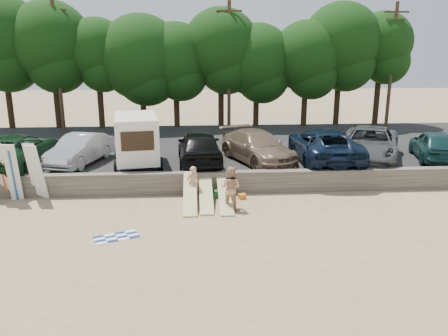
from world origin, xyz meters
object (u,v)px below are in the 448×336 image
at_px(car_4, 257,147).
at_px(beachgoer_a, 193,184).
at_px(cooler, 218,194).
at_px(beachgoer_b, 230,188).
at_px(car_6, 370,144).
at_px(car_2, 80,150).
at_px(car_1, 16,151).
at_px(car_5, 324,145).
at_px(car_7, 435,145).
at_px(car_3, 199,147).
at_px(box_trailer, 136,138).

relative_size(car_4, beachgoer_a, 3.55).
bearing_deg(cooler, beachgoer_b, -66.84).
relative_size(car_6, cooler, 16.07).
xyz_separation_m(car_2, car_4, (9.05, -0.19, 0.05)).
bearing_deg(car_1, cooler, 165.54).
xyz_separation_m(car_2, beachgoer_b, (7.24, -5.24, -0.55)).
xyz_separation_m(car_5, car_7, (5.92, -0.11, -0.08)).
distance_m(car_3, cooler, 3.58).
relative_size(box_trailer, car_5, 0.67).
relative_size(car_1, car_5, 0.97).
xyz_separation_m(car_1, beachgoer_a, (8.64, -3.55, -0.77)).
height_order(car_1, car_4, car_1).
bearing_deg(car_1, box_trailer, -175.51).
bearing_deg(car_3, beachgoer_a, 81.70).
relative_size(car_6, car_7, 1.31).
bearing_deg(car_4, car_1, 161.17).
xyz_separation_m(box_trailer, car_7, (15.49, 0.06, -0.62)).
height_order(car_3, car_4, car_3).
distance_m(car_4, car_5, 3.46).
xyz_separation_m(car_1, cooler, (9.76, -3.18, -1.38)).
relative_size(car_7, beachgoer_b, 2.58).
height_order(car_3, cooler, car_3).
bearing_deg(beachgoer_a, box_trailer, -72.88).
relative_size(car_2, car_4, 0.83).
height_order(car_7, cooler, car_7).
xyz_separation_m(car_1, car_3, (8.99, 0.01, 0.04)).
distance_m(box_trailer, car_7, 15.51).
bearing_deg(box_trailer, beachgoer_b, -56.67).
xyz_separation_m(car_7, beachgoer_a, (-12.71, -3.70, -0.72)).
xyz_separation_m(car_4, car_7, (9.38, -0.23, -0.00)).
distance_m(car_2, car_4, 9.06).
height_order(car_3, car_6, car_3).
bearing_deg(car_6, beachgoer_b, -122.12).
bearing_deg(car_7, car_6, 11.12).
relative_size(car_3, car_5, 0.83).
bearing_deg(box_trailer, car_1, 172.14).
height_order(car_2, car_5, car_5).
distance_m(car_3, beachgoer_a, 3.66).
bearing_deg(car_2, cooler, -13.42).
xyz_separation_m(car_4, beachgoer_a, (-3.34, -3.93, -0.72)).
bearing_deg(car_2, car_1, -153.65).
xyz_separation_m(car_6, cooler, (-8.20, -3.63, -1.39)).
relative_size(car_2, cooler, 11.97).
distance_m(car_5, car_6, 2.53).
bearing_deg(car_7, car_4, 14.72).
bearing_deg(car_5, beachgoer_b, 45.18).
xyz_separation_m(car_4, cooler, (-2.22, -3.56, -1.34)).
height_order(box_trailer, beachgoer_b, box_trailer).
relative_size(box_trailer, cooler, 11.08).
height_order(car_3, beachgoer_b, car_3).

